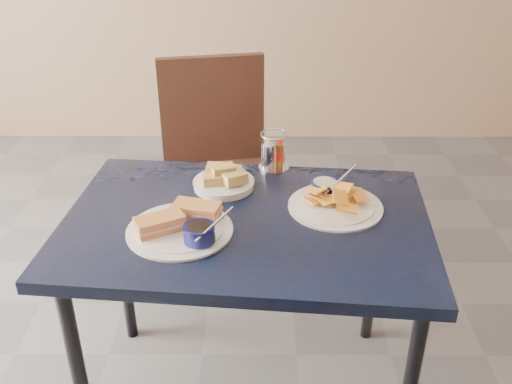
{
  "coord_description": "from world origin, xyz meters",
  "views": [
    {
      "loc": [
        0.22,
        -1.36,
        1.66
      ],
      "look_at": [
        0.21,
        0.17,
        0.82
      ],
      "focal_mm": 40.0,
      "sensor_mm": 36.0,
      "label": 1
    }
  ],
  "objects_px": {
    "dining_table": "(246,238)",
    "condiment_caddy": "(273,154)",
    "sandwich_plate": "(183,225)",
    "bread_basket": "(224,180)",
    "chair_far": "(220,156)",
    "plantain_plate": "(332,200)"
  },
  "relations": [
    {
      "from": "dining_table",
      "to": "bread_basket",
      "type": "height_order",
      "value": "bread_basket"
    },
    {
      "from": "chair_far",
      "to": "condiment_caddy",
      "type": "height_order",
      "value": "chair_far"
    },
    {
      "from": "chair_far",
      "to": "sandwich_plate",
      "type": "relative_size",
      "value": 3.08
    },
    {
      "from": "plantain_plate",
      "to": "condiment_caddy",
      "type": "relative_size",
      "value": 2.2
    },
    {
      "from": "sandwich_plate",
      "to": "condiment_caddy",
      "type": "xyz_separation_m",
      "value": [
        0.27,
        0.42,
        0.03
      ]
    },
    {
      "from": "sandwich_plate",
      "to": "bread_basket",
      "type": "relative_size",
      "value": 1.59
    },
    {
      "from": "chair_far",
      "to": "condiment_caddy",
      "type": "relative_size",
      "value": 7.3
    },
    {
      "from": "dining_table",
      "to": "bread_basket",
      "type": "distance_m",
      "value": 0.24
    },
    {
      "from": "dining_table",
      "to": "plantain_plate",
      "type": "distance_m",
      "value": 0.3
    },
    {
      "from": "chair_far",
      "to": "plantain_plate",
      "type": "distance_m",
      "value": 0.87
    },
    {
      "from": "plantain_plate",
      "to": "bread_basket",
      "type": "distance_m",
      "value": 0.37
    },
    {
      "from": "dining_table",
      "to": "bread_basket",
      "type": "xyz_separation_m",
      "value": [
        -0.08,
        0.2,
        0.1
      ]
    },
    {
      "from": "dining_table",
      "to": "condiment_caddy",
      "type": "height_order",
      "value": "condiment_caddy"
    },
    {
      "from": "plantain_plate",
      "to": "sandwich_plate",
      "type": "bearing_deg",
      "value": -161.04
    },
    {
      "from": "bread_basket",
      "to": "condiment_caddy",
      "type": "xyz_separation_m",
      "value": [
        0.17,
        0.15,
        0.03
      ]
    },
    {
      "from": "dining_table",
      "to": "condiment_caddy",
      "type": "relative_size",
      "value": 8.68
    },
    {
      "from": "chair_far",
      "to": "bread_basket",
      "type": "distance_m",
      "value": 0.67
    },
    {
      "from": "bread_basket",
      "to": "condiment_caddy",
      "type": "height_order",
      "value": "condiment_caddy"
    },
    {
      "from": "dining_table",
      "to": "sandwich_plate",
      "type": "xyz_separation_m",
      "value": [
        -0.18,
        -0.07,
        0.1
      ]
    },
    {
      "from": "plantain_plate",
      "to": "condiment_caddy",
      "type": "height_order",
      "value": "condiment_caddy"
    },
    {
      "from": "dining_table",
      "to": "chair_far",
      "type": "xyz_separation_m",
      "value": [
        -0.13,
        0.83,
        -0.11
      ]
    },
    {
      "from": "chair_far",
      "to": "bread_basket",
      "type": "bearing_deg",
      "value": -84.99
    }
  ]
}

